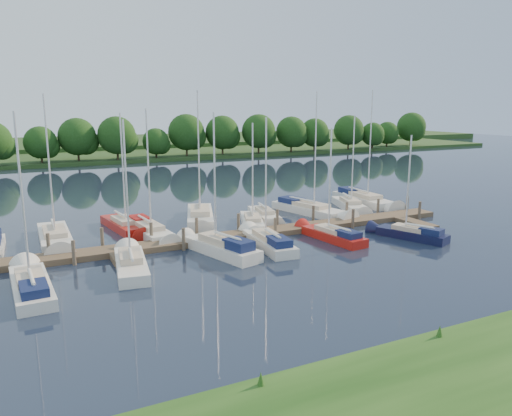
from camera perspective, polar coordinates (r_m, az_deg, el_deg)
name	(u,v)px	position (r m, az deg, el deg)	size (l,w,h in m)	color
ground	(275,271)	(30.52, 2.24, -7.26)	(260.00, 260.00, 0.00)	#1A2235
near_bank	(510,410)	(19.28, 27.06, -19.84)	(90.00, 10.00, 0.50)	#1A4112
dock	(228,240)	(36.76, -3.19, -3.62)	(40.00, 6.00, 0.40)	brown
mooring_pilings	(222,231)	(37.66, -3.87, -2.62)	(38.24, 2.84, 2.00)	#473D33
far_shore	(91,155)	(101.74, -18.39, 5.75)	(180.00, 30.00, 0.60)	#25441A
distant_hill	(75,144)	(126.44, -20.02, 6.89)	(220.00, 40.00, 1.40)	#2E4C21
treeline	(65,141)	(88.31, -20.95, 7.15)	(145.49, 9.49, 8.15)	#38281C
sailboat_n_2	(55,239)	(39.44, -21.96, -3.31)	(2.17, 8.76, 11.05)	silver
sailboat_n_3	(125,227)	(41.50, -14.73, -2.10)	(2.65, 7.66, 9.67)	#AA170F
sailboat_n_4	(149,232)	(39.31, -12.09, -2.68)	(2.58, 7.94, 10.00)	silver
sailboat_n_5	(200,218)	(43.31, -6.39, -1.20)	(4.52, 8.99, 11.51)	silver
sailboat_n_6	(252,223)	(41.35, -0.41, -1.76)	(3.65, 6.86, 8.83)	silver
sailboat_n_7	(265,216)	(43.95, 1.03, -0.94)	(2.52, 6.60, 8.39)	silver
sailboat_n_8	(311,210)	(46.41, 6.27, -0.27)	(3.95, 9.16, 11.44)	silver
sailboat_n_9	(350,206)	(49.04, 10.73, 0.19)	(3.53, 7.29, 9.32)	silver
sailboat_n_10	(365,201)	(51.82, 12.33, 0.81)	(2.36, 9.24, 11.73)	silver
sailboat_s_0	(31,286)	(29.91, -24.32, -8.11)	(2.14, 7.87, 9.96)	silver
sailboat_s_1	(131,265)	(31.73, -14.11, -6.34)	(2.66, 7.42, 9.49)	silver
sailboat_s_2	(220,249)	(33.94, -4.15, -4.69)	(3.47, 7.63, 9.95)	silver
sailboat_s_3	(268,243)	(35.44, 1.36, -3.99)	(2.25, 7.40, 9.46)	silver
sailboat_s_4	(332,236)	(37.74, 8.64, -3.16)	(2.26, 6.77, 8.61)	#AA170F
sailboat_s_5	(410,234)	(39.42, 17.17, -2.91)	(3.31, 6.17, 8.07)	black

